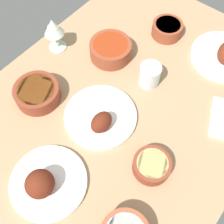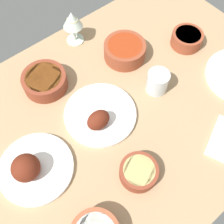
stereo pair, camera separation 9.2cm
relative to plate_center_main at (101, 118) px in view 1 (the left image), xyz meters
The scene contains 9 objects.
dining_table 5.70cm from the plate_center_main, 157.04° to the left, with size 140.00×90.00×4.00cm, color tan.
plate_center_main is the anchor object (origin of this frame).
plate_near_viewer 27.31cm from the plate_center_main, ahead, with size 23.32×23.32×9.72cm.
bowl_soup 24.10cm from the plate_center_main, 73.22° to the right, with size 15.82×15.82×5.66cm.
bowl_sauce 28.92cm from the plate_center_main, 147.52° to the right, with size 15.93×15.93×6.36cm.
bowl_potatoes 47.95cm from the plate_center_main, behind, with size 12.17×12.17×5.46cm.
bowl_pasta 23.18cm from the plate_center_main, 82.20° to the left, with size 11.70×11.70×4.73cm.
wine_glass 38.48cm from the plate_center_main, 112.64° to the right, with size 7.60×7.60×14.00cm.
water_tumbler 23.70cm from the plate_center_main, behind, with size 7.74×7.74×8.29cm, color silver.
Camera 1 is at (35.13, 28.36, 86.42)cm, focal length 43.64 mm.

